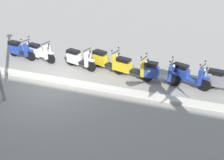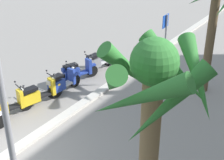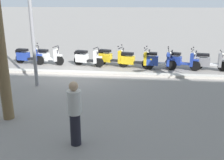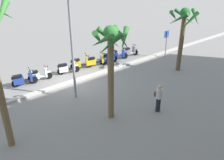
% 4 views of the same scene
% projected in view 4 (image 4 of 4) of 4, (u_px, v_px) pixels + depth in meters
% --- Properties ---
extents(ground_plane, '(200.00, 200.00, 0.00)m').
position_uv_depth(ground_plane, '(75.00, 82.00, 16.65)').
color(ground_plane, gray).
extents(curb_strip, '(60.00, 0.36, 0.12)m').
position_uv_depth(curb_strip, '(74.00, 81.00, 16.74)').
color(curb_strip, '#BCB7AD').
rests_on(curb_strip, ground).
extents(scooter_grey_lead_nearest, '(1.72, 0.59, 1.04)m').
position_uv_depth(scooter_grey_lead_nearest, '(129.00, 52.00, 21.28)').
color(scooter_grey_lead_nearest, black).
rests_on(scooter_grey_lead_nearest, ground).
extents(scooter_blue_tail_end, '(1.71, 0.84, 1.17)m').
position_uv_depth(scooter_blue_tail_end, '(117.00, 55.00, 20.57)').
color(scooter_blue_tail_end, black).
rests_on(scooter_blue_tail_end, ground).
extents(scooter_blue_mid_front, '(1.75, 0.56, 1.17)m').
position_uv_depth(scooter_blue_mid_front, '(107.00, 58.00, 19.75)').
color(scooter_blue_mid_front, black).
rests_on(scooter_blue_mid_front, ground).
extents(scooter_yellow_gap_after_mid, '(1.83, 0.74, 1.17)m').
position_uv_depth(scooter_yellow_gap_after_mid, '(95.00, 61.00, 19.20)').
color(scooter_yellow_gap_after_mid, black).
rests_on(scooter_yellow_gap_after_mid, ground).
extents(scooter_yellow_far_back, '(1.72, 0.80, 1.17)m').
position_uv_depth(scooter_yellow_far_back, '(80.00, 63.00, 18.68)').
color(scooter_yellow_far_back, black).
rests_on(scooter_yellow_far_back, ground).
extents(scooter_white_mid_centre, '(1.70, 0.73, 1.04)m').
position_uv_depth(scooter_white_mid_centre, '(67.00, 68.00, 17.85)').
color(scooter_white_mid_centre, black).
rests_on(scooter_white_mid_centre, ground).
extents(scooter_white_last_in_row, '(1.72, 0.67, 1.04)m').
position_uv_depth(scooter_white_last_in_row, '(38.00, 75.00, 16.68)').
color(scooter_white_last_in_row, black).
rests_on(scooter_white_last_in_row, ground).
extents(scooter_blue_second_in_line, '(1.73, 0.64, 1.17)m').
position_uv_depth(scooter_blue_second_in_line, '(22.00, 80.00, 16.01)').
color(scooter_blue_second_in_line, black).
rests_on(scooter_blue_second_in_line, ground).
extents(crossing_sign, '(0.60, 0.12, 2.40)m').
position_uv_depth(crossing_sign, '(166.00, 41.00, 20.71)').
color(crossing_sign, '#939399').
rests_on(crossing_sign, ground).
extents(palm_tree_mid_walkway, '(2.02, 2.04, 4.97)m').
position_uv_depth(palm_tree_mid_walkway, '(111.00, 51.00, 11.21)').
color(palm_tree_mid_walkway, olive).
rests_on(palm_tree_mid_walkway, ground).
extents(palm_tree_far_corner, '(2.34, 2.39, 4.79)m').
position_uv_depth(palm_tree_far_corner, '(183.00, 25.00, 17.14)').
color(palm_tree_far_corner, brown).
rests_on(palm_tree_far_corner, ground).
extents(pedestrian_by_palm_tree, '(0.35, 0.46, 1.65)m').
position_uv_depth(pedestrian_by_palm_tree, '(159.00, 97.00, 12.97)').
color(pedestrian_by_palm_tree, black).
rests_on(pedestrian_by_palm_tree, ground).
extents(street_lamp, '(0.36, 0.36, 6.16)m').
position_uv_depth(street_lamp, '(71.00, 38.00, 13.17)').
color(street_lamp, '#939399').
rests_on(street_lamp, ground).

